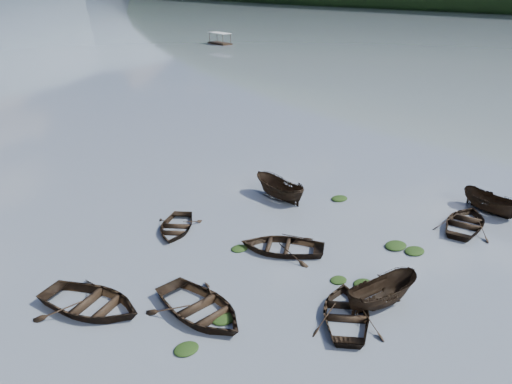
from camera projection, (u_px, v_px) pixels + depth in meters
ground_plane at (430, 322)px, 21.09m from camera, size 2400.00×2400.00×0.00m
rowboat_0 at (200, 314)px, 21.62m from camera, size 4.02×5.26×1.02m
rowboat_1 at (346, 318)px, 21.39m from camera, size 5.10×5.12×0.87m
rowboat_2 at (380, 304)px, 22.28m from camera, size 4.02×1.94×1.49m
rowboat_3 at (282, 250)px, 26.75m from camera, size 5.36×5.47×0.93m
rowboat_4 at (465, 226)px, 29.38m from camera, size 5.24×4.46×0.92m
rowboat_5 at (489, 212)px, 31.22m from camera, size 1.89×4.04×1.51m
rowboat_6 at (92, 309)px, 21.97m from camera, size 5.50×6.04×1.02m
rowboat_7 at (176, 230)px, 28.96m from camera, size 4.64×4.70×0.80m
rowboat_8 at (279, 198)px, 33.17m from camera, size 1.81×4.25×1.61m
weed_clump_0 at (186, 350)px, 19.50m from camera, size 1.03×0.84×0.23m
weed_clump_1 at (363, 285)px, 23.72m from camera, size 0.99×0.79×0.22m
weed_clump_2 at (396, 247)px, 27.09m from camera, size 1.30×1.04×0.28m
weed_clump_3 at (338, 281)px, 24.03m from camera, size 0.87×0.73×0.19m
weed_clump_4 at (414, 252)px, 26.58m from camera, size 1.19×0.94×0.25m
weed_clump_5 at (224, 319)px, 21.27m from camera, size 1.12×0.91×0.24m
weed_clump_6 at (239, 249)px, 26.87m from camera, size 0.96×0.80×0.20m
weed_clump_7 at (339, 199)px, 33.01m from camera, size 1.17×0.94×0.26m
pontoon_right at (220, 44)px, 115.47m from camera, size 2.66×6.34×2.43m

